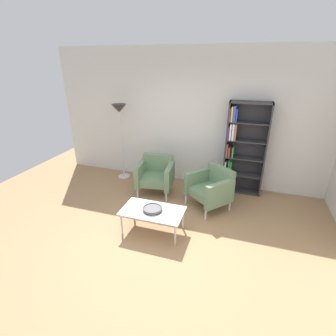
# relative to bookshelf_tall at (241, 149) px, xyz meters

# --- Properties ---
(ground_plane) EXTENTS (8.32, 8.32, 0.00)m
(ground_plane) POSITION_rel_bookshelf_tall_xyz_m (-1.06, -2.25, -0.95)
(ground_plane) COLOR #9E7751
(plaster_back_panel) EXTENTS (6.40, 0.12, 2.90)m
(plaster_back_panel) POSITION_rel_bookshelf_tall_xyz_m (-1.06, 0.21, 0.50)
(plaster_back_panel) COLOR silver
(plaster_back_panel) RESTS_ON ground_plane
(bookshelf_tall) EXTENTS (0.80, 0.30, 1.90)m
(bookshelf_tall) POSITION_rel_bookshelf_tall_xyz_m (0.00, 0.00, 0.00)
(bookshelf_tall) COLOR #333338
(bookshelf_tall) RESTS_ON ground_plane
(coffee_table_low) EXTENTS (1.00, 0.56, 0.40)m
(coffee_table_low) POSITION_rel_bookshelf_tall_xyz_m (-1.22, -1.91, -0.58)
(coffee_table_low) COLOR silver
(coffee_table_low) RESTS_ON ground_plane
(decorative_bowl) EXTENTS (0.32, 0.32, 0.05)m
(decorative_bowl) POSITION_rel_bookshelf_tall_xyz_m (-1.22, -1.91, -0.51)
(decorative_bowl) COLOR #4C4C51
(decorative_bowl) RESTS_ON coffee_table_low
(armchair_corner_red) EXTENTS (0.78, 0.73, 0.78)m
(armchair_corner_red) POSITION_rel_bookshelf_tall_xyz_m (-1.65, -0.63, -0.53)
(armchair_corner_red) COLOR slate
(armchair_corner_red) RESTS_ON ground_plane
(armchair_near_window) EXTENTS (0.95, 0.94, 0.78)m
(armchair_near_window) POSITION_rel_bookshelf_tall_xyz_m (-0.45, -0.85, -0.53)
(armchair_near_window) COLOR slate
(armchair_near_window) RESTS_ON ground_plane
(floor_lamp_torchiere) EXTENTS (0.32, 0.32, 1.74)m
(floor_lamp_torchiere) POSITION_rel_bookshelf_tall_xyz_m (-2.65, -0.16, 0.50)
(floor_lamp_torchiere) COLOR silver
(floor_lamp_torchiere) RESTS_ON ground_plane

